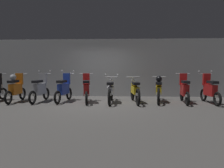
% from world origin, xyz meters
% --- Properties ---
extents(ground_plane, '(80.00, 80.00, 0.00)m').
position_xyz_m(ground_plane, '(0.00, 0.00, 0.00)').
color(ground_plane, '#565451').
extents(back_wall, '(16.82, 0.30, 2.81)m').
position_xyz_m(back_wall, '(0.00, 2.15, 1.40)').
color(back_wall, '#9EA0A3').
rests_on(back_wall, ground).
extents(motorbike_slot_1, '(0.56, 1.68, 1.18)m').
position_xyz_m(motorbike_slot_1, '(-3.43, 0.20, 0.57)').
color(motorbike_slot_1, black).
rests_on(motorbike_slot_1, ground).
extents(motorbike_slot_2, '(0.59, 1.68, 1.29)m').
position_xyz_m(motorbike_slot_2, '(-2.45, 0.28, 0.53)').
color(motorbike_slot_2, black).
rests_on(motorbike_slot_2, ground).
extents(motorbike_slot_3, '(0.59, 1.68, 1.29)m').
position_xyz_m(motorbike_slot_3, '(-1.46, 0.35, 0.53)').
color(motorbike_slot_3, black).
rests_on(motorbike_slot_3, ground).
extents(motorbike_slot_4, '(0.56, 1.67, 1.18)m').
position_xyz_m(motorbike_slot_4, '(-0.50, 0.19, 0.52)').
color(motorbike_slot_4, black).
rests_on(motorbike_slot_4, ground).
extents(motorbike_slot_5, '(0.59, 1.95, 1.15)m').
position_xyz_m(motorbike_slot_5, '(0.49, 0.19, 0.49)').
color(motorbike_slot_5, black).
rests_on(motorbike_slot_5, ground).
extents(motorbike_slot_6, '(0.56, 1.95, 1.03)m').
position_xyz_m(motorbike_slot_6, '(1.47, 0.23, 0.49)').
color(motorbike_slot_6, black).
rests_on(motorbike_slot_6, ground).
extents(motorbike_slot_7, '(0.61, 1.93, 1.08)m').
position_xyz_m(motorbike_slot_7, '(2.45, 0.40, 0.53)').
color(motorbike_slot_7, black).
rests_on(motorbike_slot_7, ground).
extents(motorbike_slot_8, '(0.56, 1.68, 1.18)m').
position_xyz_m(motorbike_slot_8, '(3.43, 0.24, 0.52)').
color(motorbike_slot_8, black).
rests_on(motorbike_slot_8, ground).
extents(motorbike_slot_9, '(0.59, 1.68, 1.29)m').
position_xyz_m(motorbike_slot_9, '(4.41, 0.21, 0.53)').
color(motorbike_slot_9, black).
rests_on(motorbike_slot_9, ground).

